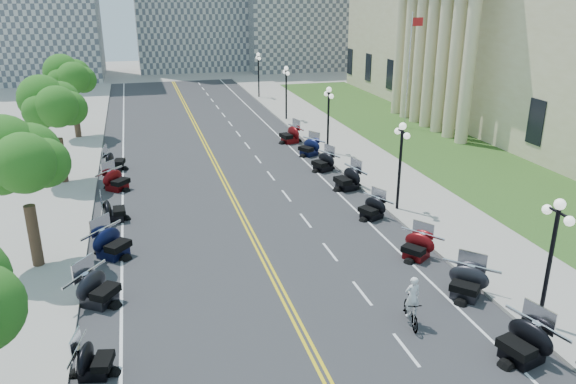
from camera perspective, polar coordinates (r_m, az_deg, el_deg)
ground at (r=26.23m, az=-2.37°, el=-6.93°), size 160.00×160.00×0.00m
road at (r=35.27m, az=-6.04°, el=0.23°), size 16.00×90.00×0.01m
centerline_yellow_a at (r=35.25m, az=-6.24°, el=0.22°), size 0.12×90.00×0.00m
centerline_yellow_b at (r=35.29m, az=-5.85°, el=0.26°), size 0.12×90.00×0.00m
edge_line_north at (r=36.75m, az=3.84°, el=1.13°), size 0.12×90.00×0.00m
edge_line_south at (r=34.92m, az=-16.45°, el=-0.71°), size 0.12×90.00×0.00m
lane_dash_4 at (r=20.72m, az=11.91°, el=-15.40°), size 0.12×2.00×0.00m
lane_dash_5 at (r=23.75m, az=7.54°, el=-10.14°), size 0.12×2.00×0.00m
lane_dash_6 at (r=27.03m, az=4.29°, el=-6.08°), size 0.12×2.00×0.00m
lane_dash_7 at (r=30.48m, az=1.80°, el=-2.90°), size 0.12×2.00×0.00m
lane_dash_8 at (r=34.05m, az=-0.17°, el=-0.38°), size 0.12×2.00×0.00m
lane_dash_9 at (r=37.71m, az=-1.76°, el=1.66°), size 0.12×2.00×0.00m
lane_dash_10 at (r=41.43m, az=-3.06°, el=3.34°), size 0.12×2.00×0.00m
lane_dash_11 at (r=45.20m, az=-4.16°, el=4.74°), size 0.12×2.00×0.00m
lane_dash_12 at (r=49.01m, az=-5.09°, el=5.92°), size 0.12×2.00×0.00m
lane_dash_13 at (r=52.84m, az=-5.88°, el=6.93°), size 0.12×2.00×0.00m
lane_dash_14 at (r=56.70m, az=-6.58°, el=7.80°), size 0.12×2.00×0.00m
lane_dash_15 at (r=60.58m, az=-7.18°, el=8.56°), size 0.12×2.00×0.00m
lane_dash_16 at (r=64.47m, az=-7.72°, el=9.22°), size 0.12×2.00×0.00m
lane_dash_17 at (r=68.37m, az=-8.19°, el=9.81°), size 0.12×2.00×0.00m
lane_dash_18 at (r=72.28m, az=-8.62°, el=10.34°), size 0.12×2.00×0.00m
lane_dash_19 at (r=76.21m, az=-9.00°, el=10.81°), size 0.12×2.00×0.00m
sidewalk_north at (r=38.21m, az=9.67°, el=1.73°), size 5.00×90.00×0.15m
sidewalk_south at (r=35.28m, az=-23.10°, el=-1.20°), size 5.00×90.00×0.15m
lawn at (r=48.14m, az=13.33°, el=5.24°), size 9.00×60.00×0.10m
civic_building at (r=58.27m, az=25.25°, el=15.27°), size 26.00×51.00×17.80m
street_lamp_1 at (r=22.22m, az=25.01°, el=-6.67°), size 0.50×1.20×4.90m
street_lamp_2 at (r=31.52m, az=11.29°, el=2.50°), size 0.50×1.20×4.90m
street_lamp_3 at (r=42.20m, az=4.11°, el=7.26°), size 0.50×1.20×4.90m
street_lamp_4 at (r=53.45m, az=-0.18°, el=10.01°), size 0.50×1.20×4.90m
street_lamp_5 at (r=64.96m, az=-3.01°, el=11.77°), size 0.50×1.20×4.90m
flagpole at (r=50.90m, az=12.14°, el=11.81°), size 1.10×0.20×10.00m
tree_2 at (r=26.27m, az=-25.37°, el=2.31°), size 4.80×4.80×9.20m
tree_3 at (r=37.81m, az=-22.62°, el=7.62°), size 4.80×4.80×9.20m
tree_4 at (r=49.57m, az=-21.14°, el=10.43°), size 4.80×4.80×9.20m
motorcycle_n_3 at (r=20.97m, az=22.83°, el=-13.73°), size 2.71×2.71×1.54m
motorcycle_n_4 at (r=24.08m, az=17.72°, el=-8.62°), size 2.90×2.90×1.44m
motorcycle_n_5 at (r=26.78m, az=12.95°, el=-5.28°), size 2.64×2.64×1.33m
motorcycle_n_6 at (r=30.89m, az=8.51°, el=-1.53°), size 2.46×2.46×1.30m
motorcycle_n_7 at (r=35.16m, az=6.06°, el=1.48°), size 2.59×2.59×1.53m
motorcycle_n_8 at (r=38.69m, az=3.59°, el=3.17°), size 2.57×2.57×1.39m
motorcycle_n_9 at (r=42.25m, az=2.14°, el=4.66°), size 2.72×2.72×1.40m
motorcycle_n_10 at (r=45.76m, az=0.19°, el=5.95°), size 2.62×2.62×1.52m
motorcycle_s_4 at (r=19.90m, az=-19.13°, el=-15.68°), size 2.12×2.12×1.25m
motorcycle_s_5 at (r=23.72m, az=-18.74°, el=-9.11°), size 3.01×3.01×1.51m
motorcycle_s_6 at (r=27.48m, az=-17.45°, el=-4.82°), size 3.09×3.09×1.53m
motorcycle_s_7 at (r=31.62m, az=-17.35°, el=-1.68°), size 2.08×2.08×1.37m
motorcycle_s_8 at (r=36.45m, az=-17.04°, el=1.28°), size 2.89×2.89×1.43m
motorcycle_s_9 at (r=40.57m, az=-17.24°, el=3.12°), size 2.40×2.40×1.42m
bicycle at (r=21.84m, az=12.39°, el=-11.77°), size 0.85×1.86×1.08m
cyclist_rider at (r=21.17m, az=12.66°, el=-8.64°), size 0.60×0.39×1.64m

